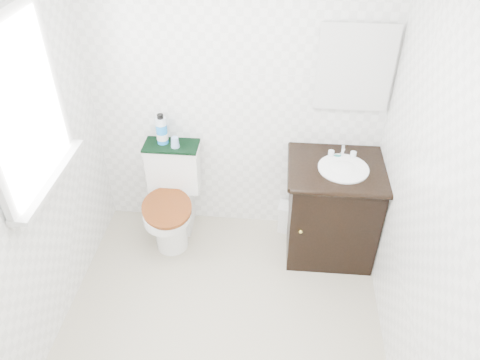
% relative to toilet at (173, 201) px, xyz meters
% --- Properties ---
extents(floor, '(2.40, 2.40, 0.00)m').
position_rel_toilet_xyz_m(floor, '(0.49, -0.97, -0.35)').
color(floor, '#AB9F8A').
rests_on(floor, ground).
extents(wall_back, '(2.40, 0.00, 2.40)m').
position_rel_toilet_xyz_m(wall_back, '(0.49, 0.23, 0.85)').
color(wall_back, white).
rests_on(wall_back, ground).
extents(wall_left, '(0.00, 2.40, 2.40)m').
position_rel_toilet_xyz_m(wall_left, '(-0.61, -0.97, 0.85)').
color(wall_left, white).
rests_on(wall_left, ground).
extents(wall_right, '(0.00, 2.40, 2.40)m').
position_rel_toilet_xyz_m(wall_right, '(1.59, -0.97, 0.85)').
color(wall_right, white).
rests_on(wall_right, ground).
extents(window, '(0.02, 0.70, 0.90)m').
position_rel_toilet_xyz_m(window, '(-0.58, -0.72, 1.20)').
color(window, white).
rests_on(window, wall_left).
extents(mirror, '(0.50, 0.02, 0.60)m').
position_rel_toilet_xyz_m(mirror, '(1.31, 0.21, 1.10)').
color(mirror, silver).
rests_on(mirror, wall_back).
extents(toilet, '(0.48, 0.67, 0.79)m').
position_rel_toilet_xyz_m(toilet, '(0.00, 0.00, 0.00)').
color(toilet, white).
rests_on(toilet, floor).
extents(vanity, '(0.69, 0.59, 0.92)m').
position_rel_toilet_xyz_m(vanity, '(1.26, -0.06, 0.08)').
color(vanity, black).
rests_on(vanity, floor).
extents(trash_bin, '(0.20, 0.17, 0.26)m').
position_rel_toilet_xyz_m(trash_bin, '(0.94, 0.13, -0.21)').
color(trash_bin, white).
rests_on(trash_bin, floor).
extents(towel, '(0.42, 0.22, 0.02)m').
position_rel_toilet_xyz_m(towel, '(-0.00, 0.12, 0.45)').
color(towel, black).
rests_on(towel, toilet).
extents(mouthwash_bottle, '(0.09, 0.09, 0.25)m').
position_rel_toilet_xyz_m(mouthwash_bottle, '(-0.07, 0.15, 0.57)').
color(mouthwash_bottle, blue).
rests_on(mouthwash_bottle, towel).
extents(cup, '(0.07, 0.07, 0.08)m').
position_rel_toilet_xyz_m(cup, '(0.04, 0.09, 0.50)').
color(cup, '#83A4D7').
rests_on(cup, towel).
extents(soap_bar, '(0.07, 0.04, 0.02)m').
position_rel_toilet_xyz_m(soap_bar, '(1.26, 0.05, 0.48)').
color(soap_bar, '#166D66').
rests_on(soap_bar, vanity).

